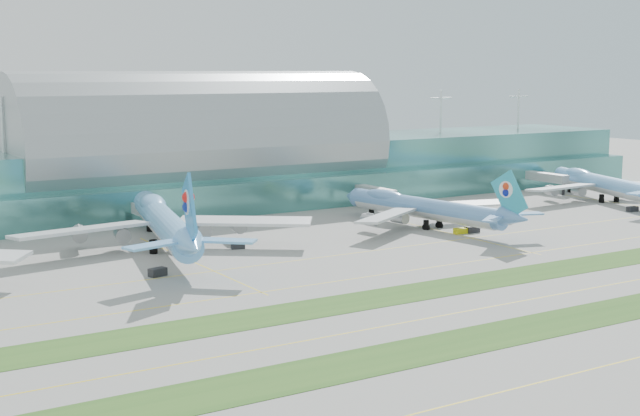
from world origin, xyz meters
TOP-DOWN VIEW (x-y plane):
  - ground at (0.00, 0.00)m, footprint 700.00×700.00m
  - terminal at (0.01, 128.79)m, footprint 340.00×69.10m
  - grass_strip_near at (0.00, -28.00)m, footprint 420.00×12.00m
  - grass_strip_far at (0.00, 2.00)m, footprint 420.00×12.00m
  - taxiline_b at (0.00, -14.00)m, footprint 420.00×0.35m
  - taxiline_c at (0.00, 18.00)m, footprint 420.00×0.35m
  - taxiline_d at (0.00, 40.00)m, footprint 420.00×0.35m
  - airliner_b at (-36.38, 68.82)m, footprint 71.14×82.02m
  - airliner_c at (36.98, 60.29)m, footprint 58.84×67.37m
  - airliner_d at (120.05, 68.55)m, footprint 58.64×68.07m
  - gse_c at (-48.71, 41.86)m, footprint 4.08×2.93m
  - gse_d at (-20.96, 59.43)m, footprint 3.63×2.66m
  - gse_e at (39.33, 46.52)m, footprint 4.20×2.41m
  - gse_f at (42.73, 46.01)m, footprint 4.14×2.02m
  - gse_g at (109.29, 47.48)m, footprint 3.82×2.06m

SIDE VIEW (x-z plane):
  - ground at x=0.00m, z-range 0.00..0.00m
  - taxiline_b at x=0.00m, z-range 0.00..0.01m
  - taxiline_c at x=0.00m, z-range 0.00..0.01m
  - taxiline_d at x=0.00m, z-range 0.00..0.01m
  - grass_strip_near at x=0.00m, z-range 0.00..0.08m
  - grass_strip_far at x=0.00m, z-range 0.00..0.08m
  - gse_d at x=-20.96m, z-range 0.00..1.26m
  - gse_e at x=39.33m, z-range 0.00..1.47m
  - gse_g at x=109.29m, z-range 0.00..1.61m
  - gse_f at x=42.73m, z-range 0.00..1.76m
  - gse_c at x=-48.71m, z-range 0.00..1.76m
  - airliner_c at x=36.98m, z-range -3.56..15.02m
  - airliner_d at x=120.05m, z-range -3.68..15.55m
  - airliner_b at x=-36.38m, z-range -4.37..18.45m
  - terminal at x=0.01m, z-range -3.77..32.23m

